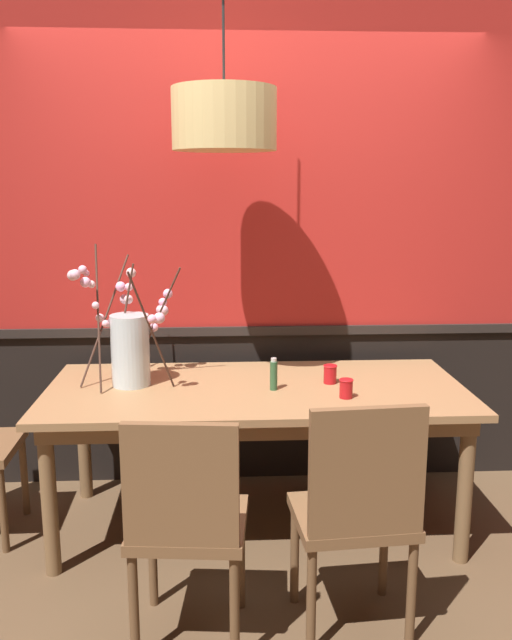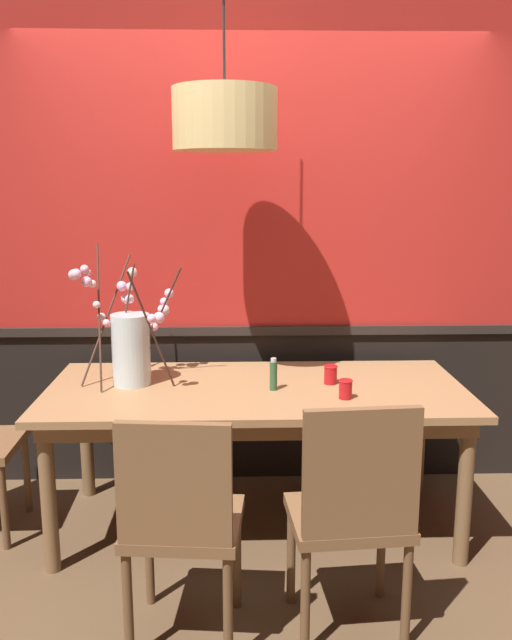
# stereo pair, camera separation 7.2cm
# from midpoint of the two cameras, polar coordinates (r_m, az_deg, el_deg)

# --- Properties ---
(ground_plane) EXTENTS (24.00, 24.00, 0.00)m
(ground_plane) POSITION_cam_midpoint_polar(r_m,az_deg,el_deg) (3.54, 0.61, -17.29)
(ground_plane) COLOR brown
(back_wall) EXTENTS (4.52, 0.14, 2.90)m
(back_wall) POSITION_cam_midpoint_polar(r_m,az_deg,el_deg) (3.73, 0.27, 7.50)
(back_wall) COLOR black
(back_wall) RESTS_ON ground
(dining_table) EXTENTS (2.04, 0.93, 0.74)m
(dining_table) POSITION_cam_midpoint_polar(r_m,az_deg,el_deg) (3.27, 0.64, -7.09)
(dining_table) COLOR #997047
(dining_table) RESTS_ON ground
(chair_far_side_right) EXTENTS (0.46, 0.43, 0.94)m
(chair_far_side_right) POSITION_cam_midpoint_polar(r_m,az_deg,el_deg) (4.17, 3.93, -4.95)
(chair_far_side_right) COLOR brown
(chair_far_side_right) RESTS_ON ground
(chair_near_side_left) EXTENTS (0.46, 0.44, 0.93)m
(chair_near_side_left) POSITION_cam_midpoint_polar(r_m,az_deg,el_deg) (2.51, -5.67, -16.61)
(chair_near_side_left) COLOR brown
(chair_near_side_left) RESTS_ON ground
(chair_near_side_right) EXTENTS (0.47, 0.41, 0.96)m
(chair_near_side_right) POSITION_cam_midpoint_polar(r_m,az_deg,el_deg) (2.57, 9.21, -15.71)
(chair_near_side_right) COLOR brown
(chair_near_side_right) RESTS_ON ground
(chair_far_side_left) EXTENTS (0.43, 0.41, 0.98)m
(chair_far_side_left) POSITION_cam_midpoint_polar(r_m,az_deg,el_deg) (4.14, -3.97, -4.78)
(chair_far_side_left) COLOR brown
(chair_far_side_left) RESTS_ON ground
(vase_with_blossoms) EXTENTS (0.53, 0.50, 0.69)m
(vase_with_blossoms) POSITION_cam_midpoint_polar(r_m,az_deg,el_deg) (3.30, -10.18, -2.17)
(vase_with_blossoms) COLOR silver
(vase_with_blossoms) RESTS_ON dining_table
(candle_holder_nearer_center) EXTENTS (0.07, 0.07, 0.09)m
(candle_holder_nearer_center) POSITION_cam_midpoint_polar(r_m,az_deg,el_deg) (3.30, 7.09, -4.70)
(candle_holder_nearer_center) COLOR red
(candle_holder_nearer_center) RESTS_ON dining_table
(candle_holder_nearer_edge) EXTENTS (0.07, 0.07, 0.09)m
(candle_holder_nearer_edge) POSITION_cam_midpoint_polar(r_m,az_deg,el_deg) (3.09, 8.41, -5.92)
(candle_holder_nearer_edge) COLOR red
(candle_holder_nearer_edge) RESTS_ON dining_table
(condiment_bottle) EXTENTS (0.04, 0.04, 0.16)m
(condiment_bottle) POSITION_cam_midpoint_polar(r_m,az_deg,el_deg) (3.18, 2.17, -4.76)
(condiment_bottle) COLOR #2D5633
(condiment_bottle) RESTS_ON dining_table
(pendant_lamp) EXTENTS (0.49, 0.49, 1.04)m
(pendant_lamp) POSITION_cam_midpoint_polar(r_m,az_deg,el_deg) (3.20, -2.05, 16.92)
(pendant_lamp) COLOR tan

